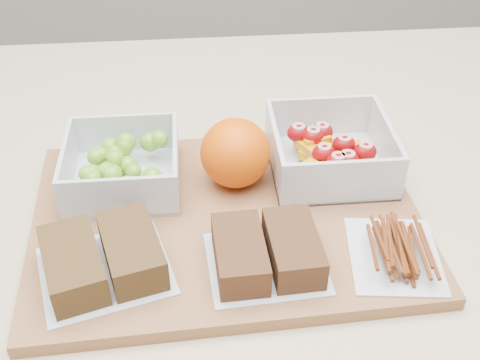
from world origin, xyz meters
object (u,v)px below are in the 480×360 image
Objects in this scene: fruit_container at (330,153)px; pretzel_bag at (396,248)px; sandwich_bag_center at (267,252)px; orange at (235,153)px; cutting_board at (227,219)px; grape_container at (123,166)px; sandwich_bag_left at (103,258)px.

pretzel_bag is (0.04, -0.15, -0.01)m from fruit_container.
orange is at bearing 98.07° from sandwich_bag_center.
cutting_board is 3.28× the size of grape_container.
grape_container is 0.87× the size of sandwich_bag_left.
cutting_board is at bearing -104.32° from orange.
orange is at bearing 73.22° from cutting_board.
cutting_board is 0.09m from sandwich_bag_center.
cutting_board is at bearing 30.93° from sandwich_bag_left.
grape_container reaches higher than pretzel_bag.
grape_container is at bearing 135.49° from sandwich_bag_center.
pretzel_bag is at bearing -0.22° from sandwich_bag_center.
sandwich_bag_left is (-0.12, -0.07, 0.03)m from cutting_board.
fruit_container is at bearing 58.18° from sandwich_bag_center.
sandwich_bag_center is at bearing -121.82° from fruit_container.
orange is 0.54× the size of sandwich_bag_left.
sandwich_bag_center reaches higher than pretzel_bag.
fruit_container is 0.16m from pretzel_bag.
grape_container is 1.05× the size of sandwich_bag_center.
sandwich_bag_center is at bearing -1.55° from sandwich_bag_left.
orange is 0.20m from pretzel_bag.
sandwich_bag_left is at bearing -94.62° from grape_container.
sandwich_bag_center is at bearing -44.51° from grape_container.
pretzel_bag is at bearing -76.40° from fruit_container.
orange reaches higher than grape_container.
pretzel_bag is (0.29, -0.00, -0.01)m from sandwich_bag_left.
sandwich_bag_center is at bearing -69.29° from cutting_board.
fruit_container is at bearing 1.42° from grape_container.
sandwich_bag_left reaches higher than cutting_board.
fruit_container is 0.18m from sandwich_bag_center.
sandwich_bag_center is (0.16, -0.00, -0.00)m from sandwich_bag_left.
fruit_container is 0.93× the size of sandwich_bag_left.
grape_container is 0.13m from orange.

